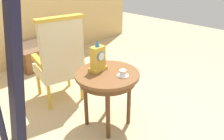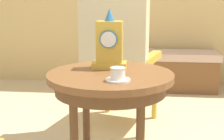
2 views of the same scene
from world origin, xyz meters
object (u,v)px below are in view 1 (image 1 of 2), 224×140
teacup_left (123,73)px  armchair (60,59)px  mantel_clock (98,59)px  window_bench (45,52)px  harp (10,88)px  side_table (107,80)px

teacup_left → armchair: (-0.08, 0.95, -0.08)m
mantel_clock → window_bench: bearing=74.4°
armchair → harp: 1.06m
harp → teacup_left: bearing=-22.3°
mantel_clock → harp: bearing=172.6°
teacup_left → window_bench: 2.24m
side_table → window_bench: 2.07m
side_table → teacup_left: teacup_left is taller
side_table → harp: 0.97m
teacup_left → armchair: armchair is taller
side_table → harp: bearing=165.8°
mantel_clock → armchair: size_ratio=0.29×
mantel_clock → window_bench: (0.52, 1.87, -0.56)m
armchair → mantel_clock: bearing=-89.2°
mantel_clock → side_table: bearing=-81.2°
teacup_left → harp: bearing=157.7°
side_table → teacup_left: size_ratio=5.61×
armchair → harp: (-0.89, -0.55, 0.17)m
teacup_left → window_bench: (0.45, 2.15, -0.45)m
side_table → armchair: 0.79m
harp → window_bench: (1.42, 1.75, -0.54)m
teacup_left → mantel_clock: 0.31m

